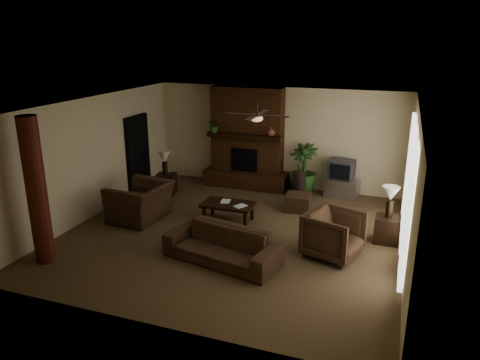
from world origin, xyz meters
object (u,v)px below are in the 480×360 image
at_px(side_table_left, 166,184).
at_px(side_table_right, 387,229).
at_px(lamp_right, 391,196).
at_px(sofa, 222,240).
at_px(ottoman, 298,202).
at_px(armchair_right, 334,232).
at_px(coffee_table, 228,206).
at_px(armchair_left, 140,196).
at_px(floor_vase, 299,182).
at_px(lamp_left, 164,158).
at_px(floor_plant, 302,179).
at_px(tv_stand, 342,188).
at_px(log_column, 37,192).

xyz_separation_m(side_table_left, side_table_right, (5.78, -1.13, 0.00)).
xyz_separation_m(side_table_left, lamp_right, (5.78, -1.10, 0.73)).
distance_m(sofa, ottoman, 3.21).
xyz_separation_m(armchair_right, coffee_table, (-2.56, 0.97, -0.13)).
relative_size(armchair_left, ottoman, 2.21).
relative_size(floor_vase, lamp_left, 1.18).
height_order(sofa, armchair_right, armchair_right).
bearing_deg(floor_plant, armchair_left, -135.25).
xyz_separation_m(ottoman, side_table_right, (2.14, -1.15, 0.08)).
relative_size(coffee_table, side_table_right, 2.18).
relative_size(coffee_table, floor_plant, 0.88).
bearing_deg(floor_vase, floor_plant, 90.04).
distance_m(coffee_table, side_table_left, 2.56).
distance_m(coffee_table, floor_vase, 2.39).
relative_size(sofa, floor_vase, 2.90).
bearing_deg(side_table_right, floor_vase, 139.14).
distance_m(floor_plant, lamp_left, 3.77).
distance_m(armchair_right, lamp_left, 5.31).
relative_size(floor_plant, side_table_left, 2.47).
bearing_deg(floor_vase, tv_stand, 23.19).
bearing_deg(side_table_left, floor_vase, 14.24).
xyz_separation_m(armchair_left, coffee_table, (1.96, 0.60, -0.21)).
height_order(log_column, lamp_left, log_column).
xyz_separation_m(coffee_table, side_table_right, (3.52, 0.06, -0.10)).
xyz_separation_m(sofa, coffee_table, (-0.60, 1.90, -0.06)).
relative_size(armchair_left, side_table_left, 2.41).
xyz_separation_m(log_column, lamp_right, (6.10, 3.12, -0.40)).
bearing_deg(ottoman, side_table_right, -28.26).
xyz_separation_m(armchair_right, floor_plant, (-1.36, 3.50, -0.12)).
bearing_deg(tv_stand, coffee_table, -125.72).
relative_size(sofa, armchair_right, 2.24).
bearing_deg(side_table_left, lamp_left, -127.00).
distance_m(armchair_left, side_table_right, 5.52).
height_order(floor_vase, floor_plant, floor_vase).
bearing_deg(armchair_right, lamp_left, 82.86).
bearing_deg(floor_vase, lamp_left, -165.67).
height_order(ottoman, lamp_right, lamp_right).
distance_m(lamp_left, lamp_right, 5.89).
relative_size(side_table_left, side_table_right, 1.00).
xyz_separation_m(log_column, sofa, (3.18, 1.13, -0.96)).
relative_size(armchair_left, floor_vase, 1.72).
height_order(log_column, armchair_right, log_column).
height_order(ottoman, tv_stand, tv_stand).
bearing_deg(sofa, floor_vase, 93.49).
xyz_separation_m(log_column, tv_stand, (4.84, 5.55, -1.15)).
bearing_deg(coffee_table, side_table_right, 0.94).
distance_m(sofa, armchair_left, 2.87).
relative_size(coffee_table, lamp_right, 1.85).
bearing_deg(armchair_left, ottoman, 122.33).
bearing_deg(armchair_right, armchair_left, 102.18).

